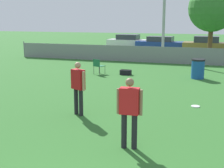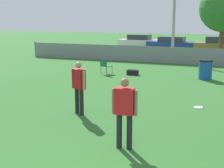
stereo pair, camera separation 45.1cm
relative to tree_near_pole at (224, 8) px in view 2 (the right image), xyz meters
name	(u,v)px [view 2 (the right image)]	position (x,y,z in m)	size (l,w,h in m)	color
fence_backline	(197,56)	(-1.32, -2.66, -3.10)	(24.90, 0.07, 1.21)	gray
tree_near_pole	(224,8)	(0.00, 0.00, 0.00)	(3.32, 3.32, 5.33)	brown
player_defender_red	(124,108)	(-1.25, -16.94, -2.69)	(0.60, 0.25, 1.65)	black
player_thrower_red	(79,84)	(-3.42, -14.98, -2.69)	(0.54, 0.39, 1.65)	black
frisbee_disc	(198,107)	(-0.04, -12.87, -3.64)	(0.30, 0.30, 0.03)	white
folding_chair_sideline	(105,65)	(-5.48, -7.99, -3.16)	(0.62, 0.62, 0.82)	#333338
trash_bin	(205,69)	(-0.32, -7.58, -3.16)	(0.66, 0.66, 0.97)	#194C99
gear_bag_sideline	(133,72)	(-4.02, -7.71, -3.52)	(0.58, 0.32, 0.29)	black
parked_car_white	(139,41)	(-8.10, 7.09, -2.98)	(4.11, 1.88, 1.38)	black
parked_car_blue	(172,44)	(-4.63, 6.00, -3.01)	(4.56, 1.89, 1.30)	black
parked_car_tan	(218,45)	(-0.41, 4.95, -2.95)	(3.96, 1.72, 1.45)	black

